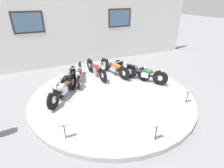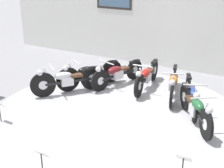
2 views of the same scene
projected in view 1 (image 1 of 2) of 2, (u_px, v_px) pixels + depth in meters
ground_plane at (112, 97)px, 6.66m from camera, size 60.00×60.00×0.00m
display_platform at (112, 95)px, 6.62m from camera, size 5.96×5.96×0.16m
back_wall at (78, 24)px, 9.22m from camera, size 14.00×0.22×4.30m
motorcycle_silver at (63, 89)px, 6.07m from camera, size 1.30×1.62×0.81m
motorcycle_black at (67, 80)px, 6.72m from camera, size 1.09×1.76×0.81m
motorcycle_maroon at (79, 74)px, 7.35m from camera, size 0.72×1.88×0.78m
motorcycle_red at (96, 69)px, 7.80m from camera, size 0.54×1.98×0.79m
motorcycle_orange at (115, 68)px, 7.96m from camera, size 0.66×1.92×0.79m
motorcycle_blue at (132, 69)px, 7.80m from camera, size 0.81×1.84×0.78m
motorcycle_green at (146, 73)px, 7.35m from camera, size 1.16×1.68×0.79m
info_placard_front_left at (64, 127)px, 4.33m from camera, size 0.26×0.11×0.51m
info_placard_front_centre at (157, 129)px, 4.28m from camera, size 0.26×0.11×0.51m
info_placard_front_right at (188, 93)px, 5.85m from camera, size 0.26×0.11×0.51m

